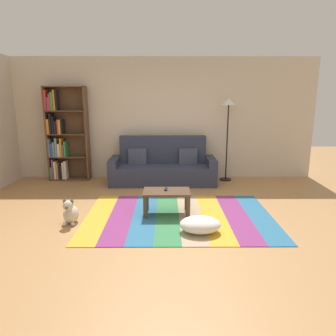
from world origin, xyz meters
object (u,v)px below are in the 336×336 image
(bookshelf, at_px, (63,137))
(tv_remote, at_px, (166,189))
(pouf, at_px, (200,225))
(dog, at_px, (70,213))
(couch, at_px, (163,167))
(coffee_table, at_px, (167,195))
(standing_lamp, at_px, (228,112))

(bookshelf, height_order, tv_remote, bookshelf)
(pouf, bearing_deg, dog, 169.54)
(couch, relative_size, pouf, 3.97)
(coffee_table, distance_m, tv_remote, 0.10)
(couch, xyz_separation_m, dog, (-1.35, -2.26, -0.18))
(dog, height_order, tv_remote, tv_remote)
(bookshelf, relative_size, coffee_table, 2.79)
(bookshelf, distance_m, dog, 2.81)
(couch, distance_m, coffee_table, 1.90)
(dog, height_order, standing_lamp, standing_lamp)
(bookshelf, distance_m, coffee_table, 3.25)
(pouf, bearing_deg, coffee_table, 122.90)
(coffee_table, bearing_deg, pouf, -57.10)
(standing_lamp, bearing_deg, dog, -138.49)
(coffee_table, height_order, pouf, coffee_table)
(couch, height_order, coffee_table, couch)
(pouf, height_order, tv_remote, tv_remote)
(bookshelf, bearing_deg, standing_lamp, -1.49)
(pouf, xyz_separation_m, tv_remote, (-0.47, 0.77, 0.28))
(standing_lamp, bearing_deg, pouf, -107.37)
(bookshelf, distance_m, pouf, 4.10)
(pouf, distance_m, dog, 1.93)
(bookshelf, height_order, coffee_table, bookshelf)
(couch, xyz_separation_m, standing_lamp, (1.42, 0.19, 1.18))
(couch, relative_size, coffee_table, 3.05)
(bookshelf, relative_size, dog, 5.21)
(coffee_table, relative_size, dog, 1.86)
(coffee_table, xyz_separation_m, dog, (-1.43, -0.36, -0.16))
(coffee_table, bearing_deg, standing_lamp, 57.36)
(bookshelf, height_order, dog, bookshelf)
(standing_lamp, distance_m, tv_remote, 2.68)
(dog, relative_size, tv_remote, 2.65)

